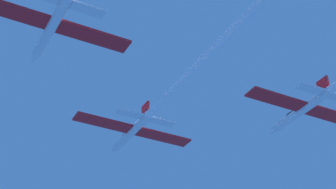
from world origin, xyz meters
TOP-DOWN VIEW (x-y plane):
  - jet_lead at (0.47, -10.38)m, footprint 17.75×42.41m

SIDE VIEW (x-z plane):
  - jet_lead at x=0.47m, z-range -1.74..1.20m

